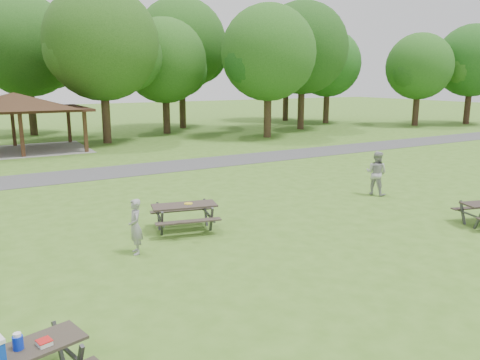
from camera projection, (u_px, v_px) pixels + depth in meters
name	position (u px, v px, depth m)	size (l,w,h in m)	color
ground	(284.00, 262.00, 12.08)	(160.00, 160.00, 0.00)	#3F6B1E
asphalt_path	(125.00, 171.00, 23.90)	(120.00, 3.20, 0.02)	#414144
pavilion	(14.00, 103.00, 29.73)	(8.60, 7.01, 3.76)	#3C2715
tree_row_e	(103.00, 47.00, 32.80)	(8.40, 8.00, 11.02)	#312216
tree_row_f	(166.00, 63.00, 38.90)	(7.35, 7.00, 9.55)	black
tree_row_g	(269.00, 56.00, 36.25)	(7.77, 7.40, 10.25)	#322316
tree_row_h	(303.00, 51.00, 42.01)	(8.61, 8.20, 11.37)	#312116
tree_row_i	(328.00, 66.00, 48.14)	(7.14, 6.80, 9.52)	#312116
tree_row_j	(419.00, 68.00, 45.67)	(6.72, 6.40, 8.96)	black
tree_deep_b	(28.00, 50.00, 37.57)	(8.40, 8.00, 11.13)	black
tree_deep_c	(182.00, 47.00, 42.99)	(8.82, 8.40, 11.90)	#312216
tree_deep_d	(287.00, 56.00, 50.73)	(8.40, 8.00, 11.27)	black
tree_flank_right	(472.00, 63.00, 47.23)	(7.56, 7.20, 9.97)	black
picnic_table_near	(12.00, 357.00, 6.77)	(2.03, 1.79, 1.21)	#2D2721
picnic_table_middle	(184.00, 211.00, 14.46)	(2.28, 1.98, 0.85)	#302723
frisbee_in_flight	(188.00, 203.00, 13.43)	(0.33, 0.33, 0.02)	gold
frisbee_thrower	(135.00, 227.00, 12.50)	(0.55, 0.36, 1.51)	gray
frisbee_catcher	(376.00, 173.00, 18.86)	(0.87, 0.68, 1.78)	#A3A3A5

